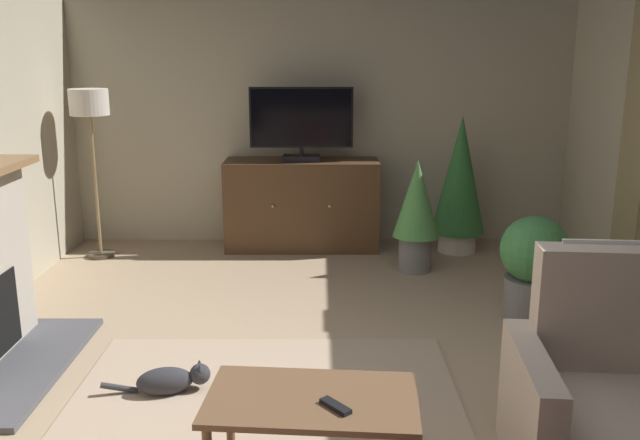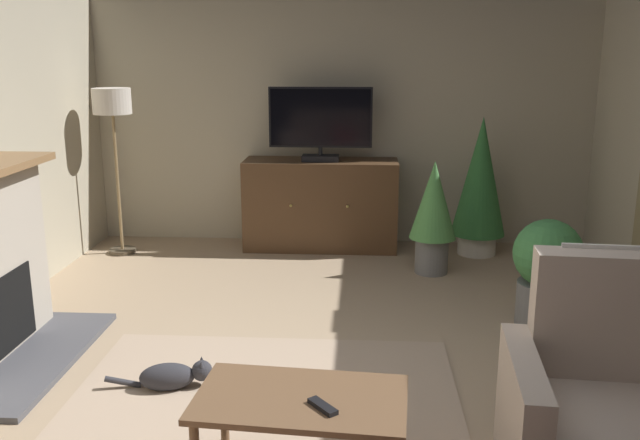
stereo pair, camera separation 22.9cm
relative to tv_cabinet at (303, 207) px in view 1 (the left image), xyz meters
The scene contains 13 objects.
ground_plane 3.21m from the tv_cabinet, 86.42° to the right, with size 5.77×7.55×0.04m, color tan.
wall_back 0.98m from the tv_cabinet, 60.39° to the left, with size 5.77×0.10×2.67m, color #B2A88E.
rug_central 3.24m from the tv_cabinet, 92.45° to the right, with size 2.29×1.70×0.01m, color tan.
tv_cabinet is the anchor object (origin of this frame).
television 0.88m from the tv_cabinet, 90.00° to the right, with size 1.03×0.20×0.74m.
coffee_table 3.97m from the tv_cabinet, 87.87° to the right, with size 1.03×0.65×0.44m.
tv_remote 4.08m from the tv_cabinet, 86.40° to the right, with size 0.17×0.05×0.02m, color black.
armchair_beside_cabinet 4.24m from the tv_cabinet, 68.28° to the right, with size 0.99×0.91×1.09m.
potted_plant_tall_palm_by_window 1.32m from the tv_cabinet, 35.40° to the right, with size 0.43×0.43×1.05m.
potted_plant_small_fern_corner 1.62m from the tv_cabinet, ahead, with size 0.53×0.53×1.38m.
potted_plant_leafy_by_curtain 2.66m from the tv_cabinet, 47.76° to the right, with size 0.51×0.51×0.81m.
cat 3.23m from the tv_cabinet, 102.83° to the right, with size 0.65×0.23×0.19m.
floor_lamp 2.24m from the tv_cabinet, behind, with size 0.37×0.37×1.65m.
Camera 1 is at (-0.01, -3.66, 2.00)m, focal length 38.16 mm.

